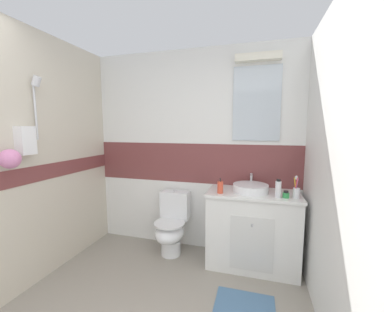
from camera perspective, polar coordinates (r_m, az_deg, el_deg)
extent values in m
cube|color=white|center=(3.16, 0.36, -13.86)|extent=(3.20, 0.10, 0.85)
cube|color=brown|center=(2.99, 0.35, -1.68)|extent=(3.20, 0.10, 0.50)
cube|color=white|center=(2.98, 0.38, 14.21)|extent=(3.20, 0.10, 1.15)
cube|color=silver|center=(2.80, 15.58, 12.28)|extent=(0.53, 0.02, 0.84)
cube|color=white|center=(2.86, 15.93, 22.37)|extent=(0.50, 0.10, 0.08)
cube|color=beige|center=(2.69, -37.11, -0.80)|extent=(0.10, 3.48, 2.50)
cube|color=brown|center=(2.67, -36.18, -4.14)|extent=(0.01, 3.48, 0.16)
cube|color=white|center=(2.60, -35.77, 3.12)|extent=(0.10, 0.14, 0.26)
cylinder|color=silver|center=(2.71, -34.11, 9.18)|extent=(0.02, 0.02, 0.55)
cylinder|color=silver|center=(2.71, -33.95, 15.07)|extent=(0.10, 0.07, 0.11)
sphere|color=pink|center=(2.46, -38.23, -0.55)|extent=(0.16, 0.16, 0.16)
cube|color=white|center=(1.72, 34.71, -4.18)|extent=(0.10, 3.48, 2.50)
cube|color=white|center=(2.80, 14.59, -17.26)|extent=(0.96, 0.48, 0.82)
cube|color=white|center=(2.65, 14.86, -8.90)|extent=(0.98, 0.50, 0.03)
cube|color=silver|center=(2.59, 14.42, -20.27)|extent=(0.43, 0.01, 0.57)
cylinder|color=silver|center=(2.49, 14.56, -16.24)|extent=(0.02, 0.02, 0.03)
cylinder|color=white|center=(2.64, 14.21, -7.65)|extent=(0.38, 0.38, 0.08)
cylinder|color=#AFB1BA|center=(2.63, 14.23, -6.90)|extent=(0.31, 0.31, 0.01)
cylinder|color=silver|center=(2.84, 14.36, -5.78)|extent=(0.03, 0.03, 0.16)
cylinder|color=silver|center=(2.72, 14.35, -4.57)|extent=(0.02, 0.17, 0.02)
cylinder|color=white|center=(3.07, -5.22, -21.42)|extent=(0.24, 0.24, 0.18)
ellipsoid|color=white|center=(2.95, -5.55, -18.34)|extent=(0.34, 0.42, 0.22)
cylinder|color=white|center=(2.90, -5.58, -16.15)|extent=(0.37, 0.37, 0.02)
cube|color=white|center=(3.02, -4.14, -11.84)|extent=(0.36, 0.17, 0.35)
cylinder|color=silver|center=(2.97, -4.17, -8.50)|extent=(0.04, 0.04, 0.02)
cylinder|color=white|center=(2.56, 24.29, -8.31)|extent=(0.07, 0.07, 0.10)
cylinder|color=#D83F4C|center=(2.53, 24.18, -6.80)|extent=(0.03, 0.02, 0.18)
cube|color=white|center=(2.51, 24.28, -4.78)|extent=(0.02, 0.02, 0.03)
cylinder|color=gold|center=(2.54, 24.07, -6.85)|extent=(0.03, 0.03, 0.17)
cube|color=white|center=(2.52, 24.17, -4.93)|extent=(0.02, 0.02, 0.03)
cylinder|color=#D872BF|center=(2.56, 24.36, -6.84)|extent=(0.03, 0.03, 0.17)
cube|color=white|center=(2.54, 24.45, -4.98)|extent=(0.01, 0.02, 0.03)
cylinder|color=#D84C33|center=(2.52, 6.96, -7.67)|extent=(0.06, 0.06, 0.13)
cylinder|color=#262626|center=(2.50, 6.99, -5.87)|extent=(0.01, 0.01, 0.04)
cylinder|color=#262626|center=(2.49, 6.95, -5.52)|extent=(0.01, 0.02, 0.01)
cylinder|color=white|center=(2.50, 20.44, -7.69)|extent=(0.06, 0.06, 0.17)
cylinder|color=black|center=(2.48, 20.53, -5.61)|extent=(0.04, 0.04, 0.02)
cylinder|color=green|center=(2.54, 22.10, -8.93)|extent=(0.06, 0.06, 0.05)
cylinder|color=black|center=(2.53, 22.14, -8.15)|extent=(0.05, 0.05, 0.02)
cube|color=#4C7299|center=(2.43, 12.77, -32.55)|extent=(0.51, 0.41, 0.01)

